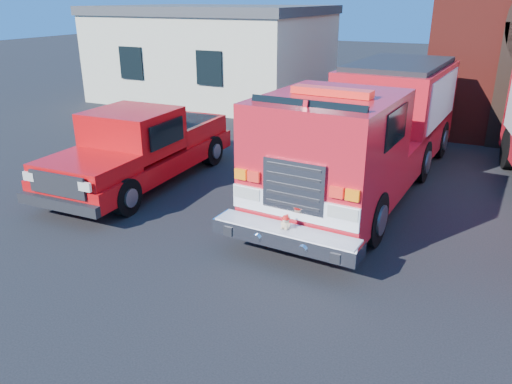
% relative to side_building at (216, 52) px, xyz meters
% --- Properties ---
extents(ground, '(100.00, 100.00, 0.00)m').
position_rel_side_building_xyz_m(ground, '(9.00, -13.00, -2.20)').
color(ground, black).
rests_on(ground, ground).
extents(side_building, '(10.20, 8.20, 4.35)m').
position_rel_side_building_xyz_m(side_building, '(0.00, 0.00, 0.00)').
color(side_building, beige).
rests_on(side_building, ground).
extents(fire_engine, '(3.38, 9.99, 3.03)m').
position_rel_side_building_xyz_m(fire_engine, '(10.02, -9.45, -0.63)').
color(fire_engine, black).
rests_on(fire_engine, ground).
extents(pickup_truck, '(2.36, 6.26, 2.03)m').
position_rel_side_building_xyz_m(pickup_truck, '(4.46, -11.80, -1.24)').
color(pickup_truck, black).
rests_on(pickup_truck, ground).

